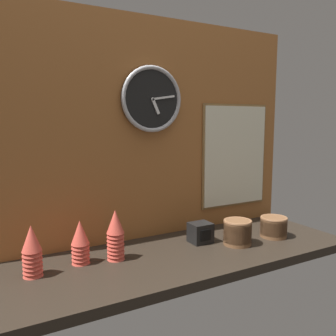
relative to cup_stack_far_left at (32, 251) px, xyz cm
name	(u,v)px	position (x,y,z in cm)	size (l,w,h in cm)	color
ground_plane	(179,256)	(59.33, -5.38, -11.68)	(160.00, 56.00, 4.00)	black
wall_tiled_back	(151,130)	(59.33, 21.12, 42.82)	(160.00, 3.00, 105.00)	#A3602D
cup_stack_far_left	(32,251)	(0.00, 0.00, 0.00)	(7.28, 7.28, 19.36)	#DB4C3D
cup_stack_left	(80,242)	(18.66, 3.10, -0.80)	(7.28, 7.28, 17.76)	#DB4C3D
cup_stack_center_left	(115,235)	(32.46, 0.17, 0.80)	(7.28, 7.28, 20.96)	#DB4C3D
bowl_stack_far_right	(274,226)	(110.82, -10.49, -4.42)	(13.14, 13.14, 10.00)	brown
bowl_stack_right	(237,232)	(88.08, -10.29, -3.64)	(13.14, 13.14, 11.57)	brown
wall_clock	(152,99)	(58.44, 18.09, 57.16)	(30.94, 2.70, 30.94)	black
menu_board	(235,156)	(109.86, 18.97, 27.98)	(43.31, 1.32, 56.20)	olive
napkin_dispenser	(200,233)	(74.68, 0.33, -5.02)	(9.94, 9.13, 9.32)	black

